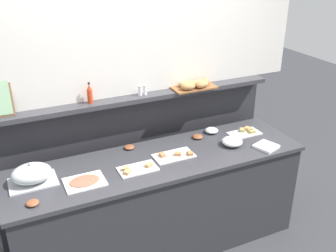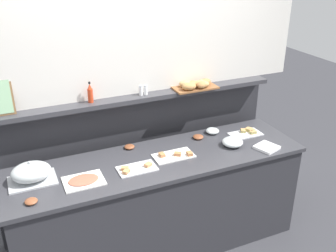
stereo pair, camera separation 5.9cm
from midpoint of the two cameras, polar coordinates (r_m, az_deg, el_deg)
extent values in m
plane|color=#38383D|center=(4.12, -5.04, -11.79)|extent=(12.00, 12.00, 0.00)
cube|color=#2D2D33|center=(3.42, -1.73, -11.55)|extent=(2.41, 0.64, 0.86)
cube|color=#38383D|center=(3.17, -1.83, -5.08)|extent=(2.45, 0.68, 0.03)
cube|color=#2D2D33|center=(3.72, -4.96, -4.77)|extent=(2.58, 0.08, 1.24)
cube|color=#38383D|center=(3.40, -5.06, 4.26)|extent=(2.58, 0.22, 0.04)
cube|color=white|center=(3.29, -5.96, 15.76)|extent=(3.18, 0.08, 1.32)
cube|color=white|center=(3.03, -5.00, -6.28)|extent=(0.30, 0.17, 0.01)
cube|color=tan|center=(2.97, -6.53, -6.83)|extent=(0.07, 0.07, 0.01)
cube|color=#D1664C|center=(2.96, -6.54, -6.70)|extent=(0.07, 0.07, 0.01)
cube|color=tan|center=(2.96, -6.55, -6.57)|extent=(0.07, 0.07, 0.01)
cube|color=tan|center=(3.04, -3.38, -5.83)|extent=(0.07, 0.06, 0.01)
cube|color=#D1664C|center=(3.04, -3.38, -5.70)|extent=(0.07, 0.06, 0.01)
cube|color=tan|center=(3.04, -3.38, -5.57)|extent=(0.07, 0.06, 0.01)
cube|color=tan|center=(3.01, -6.76, -6.39)|extent=(0.07, 0.06, 0.01)
cube|color=#D1664C|center=(3.00, -6.77, -6.26)|extent=(0.07, 0.06, 0.01)
cube|color=tan|center=(3.00, -6.77, -6.12)|extent=(0.07, 0.06, 0.01)
cube|color=white|center=(3.20, 0.33, -4.37)|extent=(0.33, 0.18, 0.01)
cube|color=#AD7A47|center=(3.18, -1.38, -4.36)|extent=(0.04, 0.06, 0.01)
cube|color=#D1664C|center=(3.17, -1.38, -4.24)|extent=(0.04, 0.06, 0.01)
cube|color=#AD7A47|center=(3.17, -1.38, -4.11)|extent=(0.04, 0.06, 0.01)
cube|color=#AD7A47|center=(3.20, 2.67, -4.15)|extent=(0.05, 0.06, 0.01)
cube|color=#D1664C|center=(3.20, 2.68, -4.03)|extent=(0.05, 0.06, 0.01)
cube|color=#AD7A47|center=(3.19, 2.68, -3.90)|extent=(0.05, 0.06, 0.01)
cube|color=#AD7A47|center=(3.19, 0.93, -4.23)|extent=(0.07, 0.06, 0.01)
cube|color=#D1664C|center=(3.19, 0.93, -4.11)|extent=(0.07, 0.06, 0.01)
cube|color=#AD7A47|center=(3.18, 0.93, -3.98)|extent=(0.07, 0.06, 0.01)
cube|color=silver|center=(3.63, 10.65, -1.06)|extent=(0.29, 0.16, 0.01)
cube|color=tan|center=(3.64, 11.72, -0.90)|extent=(0.06, 0.04, 0.01)
cube|color=#66994C|center=(3.64, 11.73, -0.79)|extent=(0.06, 0.04, 0.01)
cube|color=tan|center=(3.63, 11.74, -0.68)|extent=(0.06, 0.04, 0.01)
cube|color=tan|center=(3.65, 10.31, -0.71)|extent=(0.06, 0.07, 0.01)
cube|color=#66994C|center=(3.65, 10.32, -0.60)|extent=(0.06, 0.07, 0.01)
cube|color=tan|center=(3.64, 10.32, -0.48)|extent=(0.06, 0.07, 0.01)
cube|color=tan|center=(3.69, 11.02, -0.47)|extent=(0.07, 0.06, 0.01)
cube|color=#66994C|center=(3.69, 11.03, -0.36)|extent=(0.07, 0.06, 0.01)
cube|color=tan|center=(3.68, 11.04, -0.25)|extent=(0.07, 0.06, 0.01)
cube|color=tan|center=(3.67, 11.49, -0.65)|extent=(0.07, 0.06, 0.01)
cube|color=#66994C|center=(3.67, 11.50, -0.54)|extent=(0.07, 0.06, 0.01)
cube|color=tan|center=(3.66, 11.51, -0.43)|extent=(0.07, 0.06, 0.01)
cube|color=white|center=(2.93, -12.65, -7.98)|extent=(0.29, 0.22, 0.01)
ellipsoid|color=#D1664C|center=(2.93, -12.67, -7.80)|extent=(0.22, 0.16, 0.01)
cube|color=#B7BABF|center=(3.03, -19.66, -7.74)|extent=(0.34, 0.24, 0.01)
ellipsoid|color=silver|center=(3.00, -19.86, -6.54)|extent=(0.29, 0.23, 0.14)
sphere|color=#B7BABF|center=(2.96, -20.08, -5.24)|extent=(0.02, 0.02, 0.02)
ellipsoid|color=silver|center=(3.39, 8.86, -2.24)|extent=(0.18, 0.18, 0.07)
ellipsoid|color=#F28C4C|center=(3.40, 8.85, -2.44)|extent=(0.14, 0.14, 0.04)
ellipsoid|color=silver|center=(3.60, 5.92, -0.65)|extent=(0.12, 0.12, 0.05)
ellipsoid|color=#E5CC66|center=(3.60, 5.92, -0.77)|extent=(0.10, 0.10, 0.03)
ellipsoid|color=brown|center=(3.49, 3.87, -1.56)|extent=(0.09, 0.09, 0.03)
ellipsoid|color=brown|center=(2.80, -19.78, -10.54)|extent=(0.09, 0.09, 0.03)
ellipsoid|color=brown|center=(3.33, -6.19, -3.09)|extent=(0.09, 0.09, 0.03)
cube|color=white|center=(3.42, 13.68, -2.92)|extent=(0.22, 0.22, 0.02)
cylinder|color=red|center=(3.25, -11.86, 4.27)|extent=(0.04, 0.04, 0.12)
cone|color=red|center=(3.23, -11.99, 5.60)|extent=(0.04, 0.04, 0.04)
cylinder|color=black|center=(3.22, -12.03, 6.11)|extent=(0.02, 0.02, 0.02)
cylinder|color=white|center=(3.36, -4.59, 5.07)|extent=(0.03, 0.03, 0.08)
cylinder|color=#B7BABF|center=(3.35, -4.62, 5.77)|extent=(0.03, 0.03, 0.01)
cylinder|color=white|center=(3.38, -3.89, 5.18)|extent=(0.03, 0.03, 0.08)
cylinder|color=#B7BABF|center=(3.36, -3.91, 5.88)|extent=(0.03, 0.03, 0.01)
cube|color=brown|center=(3.57, 3.11, 5.80)|extent=(0.40, 0.26, 0.02)
ellipsoid|color=tan|center=(3.53, 4.24, 6.18)|extent=(0.17, 0.15, 0.06)
ellipsoid|color=#B7844C|center=(3.45, 2.47, 5.81)|extent=(0.14, 0.11, 0.06)
ellipsoid|color=tan|center=(3.51, 2.11, 6.14)|extent=(0.16, 0.16, 0.06)
ellipsoid|color=#B7844C|center=(3.52, 2.88, 6.14)|extent=(0.16, 0.15, 0.06)
ellipsoid|color=#AD7A47|center=(3.51, 4.31, 6.06)|extent=(0.14, 0.14, 0.06)
ellipsoid|color=#AD7A47|center=(3.58, 4.76, 6.44)|extent=(0.16, 0.13, 0.06)
ellipsoid|color=tan|center=(3.56, 4.39, 6.33)|extent=(0.14, 0.15, 0.06)
cube|color=brown|center=(3.18, -23.89, 3.82)|extent=(0.18, 0.09, 0.29)
cube|color=#8CB78C|center=(3.18, -23.89, 3.81)|extent=(0.15, 0.07, 0.26)
camera|label=1|loc=(0.03, -90.53, -0.25)|focal=41.70mm
camera|label=2|loc=(0.03, 89.47, 0.25)|focal=41.70mm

